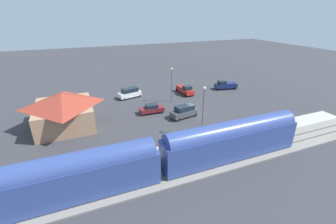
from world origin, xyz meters
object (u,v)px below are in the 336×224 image
at_px(pedestrian_on_platform, 207,140).
at_px(light_pole_lot_center, 172,81).
at_px(pickup_navy, 225,85).
at_px(suv_charcoal, 184,111).
at_px(station_building, 64,110).
at_px(pickup_red, 185,90).
at_px(sedan_maroon, 152,109).
at_px(light_pole_near_platform, 203,105).
at_px(suv_white, 130,93).

height_order(pedestrian_on_platform, light_pole_lot_center, light_pole_lot_center).
xyz_separation_m(pedestrian_on_platform, pickup_navy, (21.42, -18.28, -0.25)).
xyz_separation_m(suv_charcoal, light_pole_lot_center, (8.00, -0.93, 3.46)).
bearing_deg(pedestrian_on_platform, light_pole_lot_center, -7.83).
bearing_deg(pedestrian_on_platform, station_building, 50.86).
height_order(pickup_navy, light_pole_lot_center, light_pole_lot_center).
distance_m(station_building, pickup_red, 26.65).
bearing_deg(suv_charcoal, sedan_maroon, 50.32).
distance_m(station_building, light_pole_lot_center, 20.99).
relative_size(pedestrian_on_platform, light_pole_near_platform, 0.22).
xyz_separation_m(station_building, pickup_red, (7.23, -25.58, -1.85)).
xyz_separation_m(light_pole_near_platform, light_pole_lot_center, (14.83, -1.24, -0.28)).
bearing_deg(pedestrian_on_platform, pickup_navy, -40.48).
relative_size(pickup_navy, light_pole_near_platform, 0.73).
distance_m(pedestrian_on_platform, pickup_red, 23.20).
height_order(sedan_maroon, suv_white, suv_white).
xyz_separation_m(pedestrian_on_platform, light_pole_lot_center, (18.35, -2.52, 3.32)).
bearing_deg(pickup_red, pickup_navy, -92.79).
bearing_deg(light_pole_lot_center, light_pole_near_platform, 175.24).
relative_size(station_building, sedan_maroon, 2.33).
bearing_deg(station_building, suv_charcoal, -102.52).
bearing_deg(pickup_red, sedan_maroon, 125.36).
height_order(station_building, suv_white, station_building).
distance_m(sedan_maroon, suv_charcoal, 6.26).
bearing_deg(sedan_maroon, light_pole_lot_center, -55.09).
relative_size(pedestrian_on_platform, pickup_navy, 0.30).
bearing_deg(pickup_navy, light_pole_near_platform, 136.50).
relative_size(suv_charcoal, light_pole_lot_center, 0.72).
relative_size(station_building, pickup_red, 1.94).
bearing_deg(light_pole_near_platform, suv_white, 16.98).
bearing_deg(light_pole_near_platform, pickup_red, -18.64).
bearing_deg(pickup_navy, suv_charcoal, 123.57).
xyz_separation_m(station_building, sedan_maroon, (-0.38, -14.86, -2.00)).
bearing_deg(pickup_navy, sedan_maroon, 108.23).
distance_m(pickup_red, pickup_navy, 10.79).
distance_m(pedestrian_on_platform, light_pole_near_platform, 5.20).
distance_m(pedestrian_on_platform, sedan_maroon, 14.70).
xyz_separation_m(sedan_maroon, pickup_navy, (7.08, -21.50, 0.15)).
xyz_separation_m(station_building, suv_white, (9.42, -13.07, -1.73)).
bearing_deg(sedan_maroon, suv_white, 10.36).
distance_m(suv_charcoal, pickup_navy, 20.03).
bearing_deg(station_building, suv_white, -54.22).
bearing_deg(pedestrian_on_platform, light_pole_near_platform, -20.10).
bearing_deg(pickup_navy, suv_white, 83.35).
bearing_deg(light_pole_near_platform, station_building, 59.96).
bearing_deg(suv_charcoal, station_building, 77.48).
bearing_deg(suv_white, station_building, 125.78).
xyz_separation_m(sedan_maroon, suv_charcoal, (-3.99, -4.81, 0.27)).
height_order(suv_white, light_pole_lot_center, light_pole_lot_center).
xyz_separation_m(station_building, pickup_navy, (6.71, -36.36, -1.85)).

